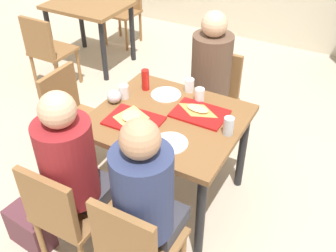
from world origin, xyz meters
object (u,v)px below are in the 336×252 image
at_px(pizza_slice_a, 131,116).
at_px(plastic_cup_c, 124,92).
at_px(background_table, 89,14).
at_px(person_in_brown_jacket, 147,197).
at_px(chair_left_end, 72,113).
at_px(background_chair_near, 47,48).
at_px(plastic_cup_a, 189,85).
at_px(background_chair_far, 125,6).
at_px(condiment_bottle, 145,80).
at_px(chair_near_right, 135,246).
at_px(paper_plate_center, 166,95).
at_px(pizza_slice_b, 198,109).
at_px(paper_plate_near_edge, 170,143).
at_px(plastic_cup_d, 200,95).
at_px(chair_near_left, 64,212).
at_px(plastic_cup_b, 142,143).
at_px(tray_red_near, 134,121).
at_px(chair_far_side, 214,93).
at_px(foil_bundle, 114,96).
at_px(soda_can, 229,126).
at_px(tray_red_far, 200,113).
at_px(handbag, 30,228).
at_px(main_table, 168,129).
at_px(person_far_side, 209,75).
at_px(person_in_red, 73,166).

height_order(pizza_slice_a, plastic_cup_c, plastic_cup_c).
bearing_deg(background_table, person_in_brown_jacket, -46.11).
bearing_deg(chair_left_end, background_chair_near, 141.40).
height_order(plastic_cup_a, background_chair_far, plastic_cup_a).
xyz_separation_m(plastic_cup_a, condiment_bottle, (-0.30, -0.13, 0.03)).
relative_size(chair_near_right, pizza_slice_a, 3.14).
relative_size(paper_plate_center, plastic_cup_a, 2.20).
bearing_deg(pizza_slice_b, background_chair_far, 133.81).
relative_size(paper_plate_near_edge, plastic_cup_d, 2.20).
relative_size(chair_near_left, plastic_cup_b, 8.34).
bearing_deg(chair_left_end, chair_near_left, -52.44).
bearing_deg(pizza_slice_b, tray_red_near, -136.82).
bearing_deg(person_in_brown_jacket, pizza_slice_b, 96.78).
xyz_separation_m(chair_near_right, chair_far_side, (-0.25, 1.64, 0.00)).
bearing_deg(background_table, pizza_slice_a, -44.90).
height_order(plastic_cup_c, foil_bundle, same).
bearing_deg(paper_plate_near_edge, chair_left_end, 166.83).
bearing_deg(person_in_brown_jacket, soda_can, 76.16).
bearing_deg(condiment_bottle, soda_can, -16.41).
distance_m(tray_red_far, handbag, 1.38).
height_order(chair_far_side, foil_bundle, foil_bundle).
distance_m(person_in_brown_jacket, plastic_cup_c, 0.99).
xyz_separation_m(soda_can, background_chair_near, (-2.31, 0.79, -0.32)).
xyz_separation_m(chair_far_side, paper_plate_center, (-0.15, -0.58, 0.26)).
xyz_separation_m(main_table, tray_red_far, (0.17, 0.13, 0.11)).
xyz_separation_m(chair_far_side, plastic_cup_a, (-0.02, -0.45, 0.31)).
bearing_deg(tray_red_near, plastic_cup_b, -47.83).
bearing_deg(chair_far_side, chair_near_left, -98.57).
xyz_separation_m(paper_plate_near_edge, foil_bundle, (-0.57, 0.22, 0.05)).
xyz_separation_m(foil_bundle, handbag, (-0.18, -0.82, -0.65)).
height_order(plastic_cup_d, foil_bundle, same).
xyz_separation_m(chair_near_left, person_far_side, (0.25, 1.50, 0.25)).
xyz_separation_m(chair_left_end, condiment_bottle, (0.56, 0.24, 0.34)).
height_order(person_in_red, background_table, person_in_red).
relative_size(chair_near_left, condiment_bottle, 5.21).
distance_m(chair_far_side, person_in_red, 1.54).
distance_m(tray_red_far, pizza_slice_a, 0.46).
relative_size(person_in_red, condiment_bottle, 7.77).
distance_m(pizza_slice_a, plastic_cup_b, 0.33).
bearing_deg(main_table, paper_plate_center, 121.70).
xyz_separation_m(paper_plate_near_edge, pizza_slice_a, (-0.35, 0.10, 0.02)).
relative_size(paper_plate_center, background_table, 0.24).
distance_m(main_table, person_in_brown_jacket, 0.73).
bearing_deg(foil_bundle, person_in_red, -75.28).
height_order(pizza_slice_a, plastic_cup_a, plastic_cup_a).
relative_size(person_in_brown_jacket, plastic_cup_c, 12.44).
bearing_deg(foil_bundle, chair_near_right, -50.11).
xyz_separation_m(chair_far_side, pizza_slice_b, (0.15, -0.67, 0.28)).
xyz_separation_m(tray_red_far, plastic_cup_d, (-0.07, 0.15, 0.04)).
bearing_deg(person_far_side, plastic_cup_c, -122.74).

